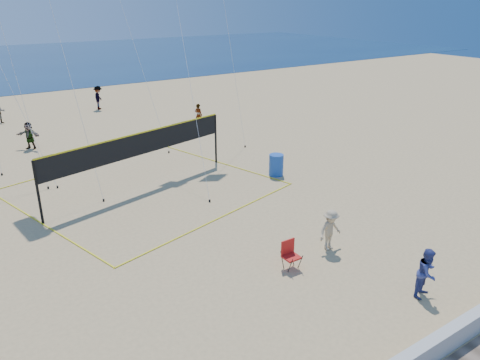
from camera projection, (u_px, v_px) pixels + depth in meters
ground at (256, 335)px, 11.83m from camera, size 120.00×120.00×0.00m
bystander_a at (427, 273)px, 13.15m from camera, size 0.83×0.71×1.49m
bystander_b at (330, 230)px, 15.64m from camera, size 0.95×0.57×1.43m
far_person_1 at (29, 135)px, 26.16m from camera, size 1.31×1.34×1.53m
far_person_2 at (199, 115)px, 30.69m from camera, size 0.56×0.66×1.52m
far_person_4 at (99, 98)px, 35.43m from camera, size 1.14×1.32×1.77m
camp_chair at (290, 253)px, 14.62m from camera, size 0.51×0.63×1.03m
trash_barrel at (276, 165)px, 22.32m from camera, size 0.82×0.82×1.03m
volleyball_net at (140, 150)px, 20.32m from camera, size 11.68×11.57×2.57m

